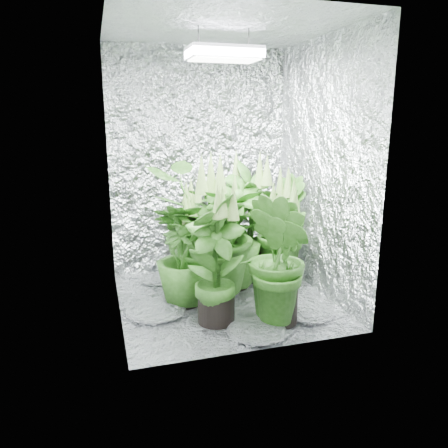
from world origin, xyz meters
TOP-DOWN VIEW (x-y plane):
  - ground at (0.00, 0.00)m, footprint 1.60×1.60m
  - walls at (0.00, 0.00)m, footprint 1.62×1.62m
  - ceiling at (0.00, 0.00)m, footprint 1.60×1.60m
  - grow_lamp at (0.00, 0.00)m, footprint 0.50×0.30m
  - plant_a at (-0.08, 0.61)m, footprint 0.83×0.83m
  - plant_b at (0.36, 0.40)m, footprint 0.71×0.71m
  - plant_c at (0.58, 0.26)m, footprint 0.64×0.64m
  - plant_d at (-0.31, 0.01)m, footprint 0.54×0.54m
  - plant_e at (-0.07, 0.08)m, footprint 1.27×1.27m
  - plant_f at (-0.16, -0.35)m, footprint 0.66×0.66m
  - plant_g at (0.25, -0.47)m, footprint 0.55×0.55m
  - plant_h at (0.14, 0.25)m, footprint 0.55×0.55m
  - circulation_fan at (0.61, 0.23)m, footprint 0.14×0.30m
  - plant_label at (0.31, -0.50)m, footprint 0.05×0.04m

SIDE VIEW (x-z plane):
  - ground at x=0.00m, z-range 0.00..0.00m
  - circulation_fan at x=0.61m, z-range -0.03..0.31m
  - plant_label at x=0.31m, z-range 0.26..0.34m
  - plant_d at x=-0.31m, z-range -0.04..0.82m
  - plant_a at x=-0.08m, z-range -0.02..0.86m
  - plant_h at x=0.14m, z-range -0.04..0.92m
  - plant_c at x=0.58m, z-range -0.04..0.95m
  - plant_g at x=0.25m, z-range -0.04..0.95m
  - plant_f at x=-0.16m, z-range -0.04..0.95m
  - plant_b at x=0.36m, z-range -0.05..1.06m
  - plant_e at x=-0.07m, z-range -0.03..1.10m
  - walls at x=0.00m, z-range 0.00..2.00m
  - grow_lamp at x=0.00m, z-range 1.72..1.94m
  - ceiling at x=0.00m, z-range 2.00..2.00m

